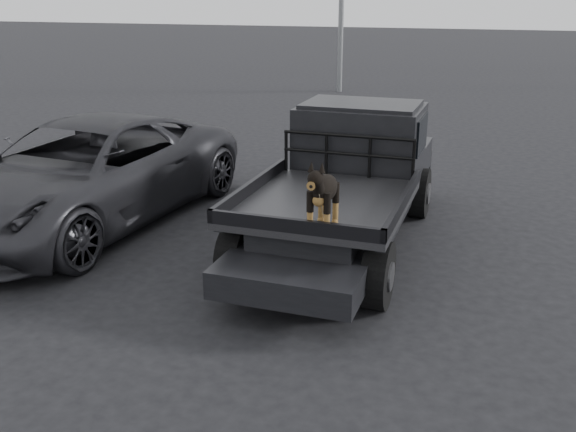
% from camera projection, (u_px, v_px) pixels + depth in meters
% --- Properties ---
extents(ground, '(120.00, 120.00, 0.00)m').
position_uv_depth(ground, '(341.00, 306.00, 7.09)').
color(ground, black).
rests_on(ground, ground).
extents(flatbed_ute, '(2.00, 5.40, 0.92)m').
position_uv_depth(flatbed_ute, '(343.00, 212.00, 8.69)').
color(flatbed_ute, black).
rests_on(flatbed_ute, ground).
extents(ute_cab, '(1.72, 1.30, 0.88)m').
position_uv_depth(ute_cab, '(361.00, 133.00, 9.24)').
color(ute_cab, black).
rests_on(ute_cab, flatbed_ute).
extents(headache_rack, '(1.80, 0.08, 0.55)m').
position_uv_depth(headache_rack, '(348.00, 156.00, 8.63)').
color(headache_rack, black).
rests_on(headache_rack, flatbed_ute).
extents(dog, '(0.32, 0.60, 0.74)m').
position_uv_depth(dog, '(324.00, 194.00, 6.66)').
color(dog, black).
rests_on(dog, flatbed_ute).
extents(parked_suv, '(2.95, 5.66, 1.52)m').
position_uv_depth(parked_suv, '(85.00, 173.00, 9.44)').
color(parked_suv, '#29292D').
rests_on(parked_suv, ground).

